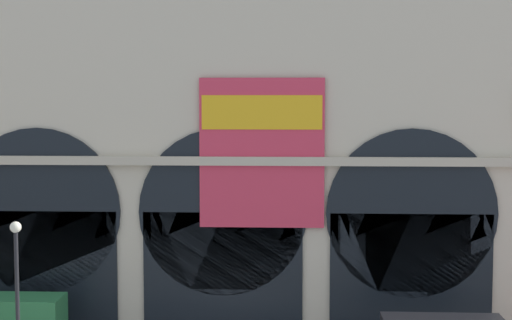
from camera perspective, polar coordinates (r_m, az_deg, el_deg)
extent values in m
cube|color=beige|center=(40.95, -2.17, 0.41)|extent=(39.42, 4.74, 17.37)
cube|color=black|center=(41.31, -15.66, -7.72)|extent=(8.02, 0.20, 5.95)
cylinder|color=black|center=(40.80, -15.74, -3.63)|extent=(8.45, 0.20, 8.45)
cube|color=black|center=(39.38, -2.46, -8.15)|extent=(8.02, 0.20, 5.95)
cylinder|color=black|center=(38.84, -2.48, -3.87)|extent=(8.45, 0.20, 8.45)
cube|color=black|center=(39.64, 11.31, -8.15)|extent=(8.02, 0.20, 5.95)
cylinder|color=black|center=(39.11, 11.38, -3.89)|extent=(8.45, 0.20, 8.45)
cube|color=#D8334C|center=(38.27, 0.43, 0.52)|extent=(6.19, 0.12, 7.43)
cube|color=yellow|center=(38.11, 0.43, 3.53)|extent=(5.95, 0.04, 1.69)
cube|color=#C0B49A|center=(38.46, -2.50, -0.06)|extent=(39.42, 0.50, 0.44)
cube|color=#2D7A42|center=(39.56, -17.76, -10.85)|extent=(5.20, 2.00, 1.86)
cylinder|color=black|center=(31.97, -17.14, -10.83)|extent=(0.16, 0.16, 6.50)
sphere|color=#F2EDCC|center=(31.25, -17.28, -4.74)|extent=(0.44, 0.44, 0.44)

